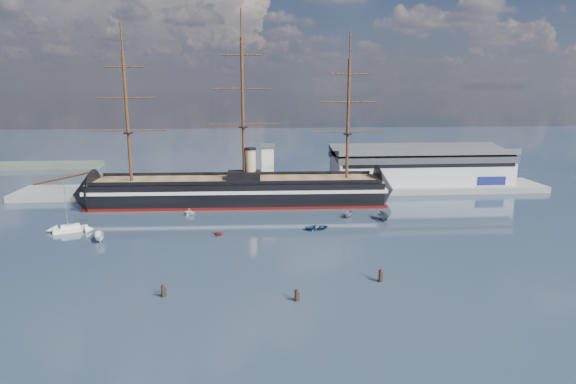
{
  "coord_description": "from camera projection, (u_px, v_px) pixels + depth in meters",
  "views": [
    {
      "loc": [
        -2.92,
        -86.26,
        35.7
      ],
      "look_at": [
        6.85,
        35.0,
        9.0
      ],
      "focal_mm": 30.0,
      "sensor_mm": 36.0,
      "label": 1
    }
  ],
  "objects": [
    {
      "name": "piling_near_left",
      "position": [
        163.0,
        297.0,
        83.49
      ],
      "size": [
        0.64,
        0.64,
        2.91
      ],
      "primitive_type": "cylinder",
      "color": "black",
      "rests_on": "ground"
    },
    {
      "name": "motorboat_d",
      "position": [
        190.0,
        215.0,
        136.66
      ],
      "size": [
        5.44,
        6.23,
        2.14
      ],
      "primitive_type": "imported",
      "rotation": [
        0.0,
        0.0,
        0.95
      ],
      "color": "white",
      "rests_on": "ground"
    },
    {
      "name": "motorboat_c",
      "position": [
        348.0,
        217.0,
        134.34
      ],
      "size": [
        5.2,
        3.83,
        1.97
      ],
      "primitive_type": "imported",
      "rotation": [
        0.0,
        0.0,
        -0.47
      ],
      "color": "slate",
      "rests_on": "ground"
    },
    {
      "name": "piling_near_mid",
      "position": [
        296.0,
        301.0,
        81.86
      ],
      "size": [
        0.64,
        0.64,
        2.81
      ],
      "primitive_type": "cylinder",
      "color": "black",
      "rests_on": "ground"
    },
    {
      "name": "motorboat_a",
      "position": [
        100.0,
        241.0,
        113.3
      ],
      "size": [
        7.05,
        4.33,
        2.65
      ],
      "primitive_type": "imported",
      "rotation": [
        0.0,
        0.0,
        0.31
      ],
      "color": "white",
      "rests_on": "ground"
    },
    {
      "name": "motorboat_b",
      "position": [
        317.0,
        230.0,
        122.81
      ],
      "size": [
        1.91,
        3.79,
        1.7
      ],
      "primitive_type": "imported",
      "rotation": [
        0.0,
        0.0,
        1.7
      ],
      "color": "navy",
      "rests_on": "ground"
    },
    {
      "name": "quay",
      "position": [
        288.0,
        192.0,
        166.64
      ],
      "size": [
        180.0,
        18.0,
        2.0
      ],
      "primitive_type": "cube",
      "color": "slate",
      "rests_on": "ground"
    },
    {
      "name": "motorboat_f",
      "position": [
        383.0,
        220.0,
        131.28
      ],
      "size": [
        7.43,
        3.68,
        2.84
      ],
      "primitive_type": "imported",
      "rotation": [
        0.0,
        0.0,
        0.16
      ],
      "color": "slate",
      "rests_on": "ground"
    },
    {
      "name": "piling_near_right",
      "position": [
        380.0,
        282.0,
        89.93
      ],
      "size": [
        0.64,
        0.64,
        3.18
      ],
      "primitive_type": "cylinder",
      "color": "black",
      "rests_on": "ground"
    },
    {
      "name": "motorboat_g",
      "position": [
        218.0,
        236.0,
        117.77
      ],
      "size": [
        3.03,
        4.63,
        1.57
      ],
      "primitive_type": "imported",
      "rotation": [
        0.0,
        0.0,
        1.27
      ],
      "color": "maroon",
      "rests_on": "ground"
    },
    {
      "name": "ground",
      "position": [
        261.0,
        221.0,
        130.81
      ],
      "size": [
        600.0,
        600.0,
        0.0
      ],
      "primitive_type": "plane",
      "color": "#202E44",
      "rests_on": "ground"
    },
    {
      "name": "motorboat_e",
      "position": [
        320.0,
        228.0,
        124.14
      ],
      "size": [
        2.0,
        2.75,
        1.19
      ],
      "primitive_type": "imported",
      "rotation": [
        0.0,
        0.0,
        1.13
      ],
      "color": "silver",
      "rests_on": "ground"
    },
    {
      "name": "warship",
      "position": [
        232.0,
        191.0,
        148.75
      ],
      "size": [
        113.12,
        19.03,
        53.94
      ],
      "rotation": [
        0.0,
        0.0,
        -0.03
      ],
      "color": "black",
      "rests_on": "ground"
    },
    {
      "name": "warehouse",
      "position": [
        420.0,
        166.0,
        172.59
      ],
      "size": [
        63.0,
        21.0,
        11.6
      ],
      "color": "#B7BABC",
      "rests_on": "ground"
    },
    {
      "name": "quay_tower",
      "position": [
        267.0,
        166.0,
        161.08
      ],
      "size": [
        5.0,
        5.0,
        15.0
      ],
      "color": "silver",
      "rests_on": "ground"
    },
    {
      "name": "sailboat",
      "position": [
        70.0,
        229.0,
        120.67
      ],
      "size": [
        8.49,
        5.58,
        13.17
      ],
      "rotation": [
        0.0,
        0.0,
        0.42
      ],
      "color": "silver",
      "rests_on": "ground"
    }
  ]
}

